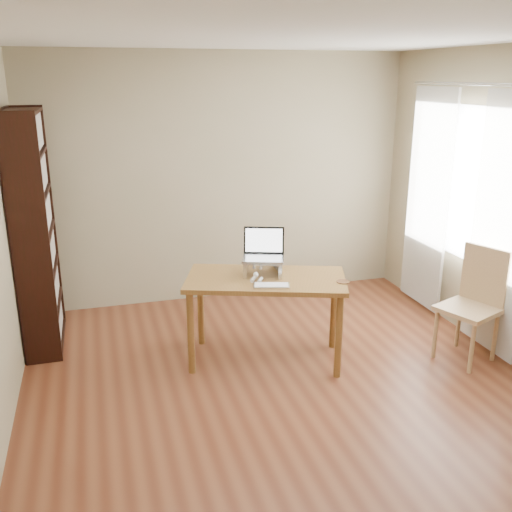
{
  "coord_description": "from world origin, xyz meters",
  "views": [
    {
      "loc": [
        -1.32,
        -3.59,
        2.35
      ],
      "look_at": [
        -0.09,
        0.64,
        0.95
      ],
      "focal_mm": 40.0,
      "sensor_mm": 36.0,
      "label": 1
    }
  ],
  "objects": [
    {
      "name": "room",
      "position": [
        0.03,
        0.01,
        1.3
      ],
      "size": [
        4.04,
        4.54,
        2.64
      ],
      "color": "#562716",
      "rests_on": "ground"
    },
    {
      "name": "bookshelf",
      "position": [
        -1.83,
        1.55,
        1.05
      ],
      "size": [
        0.3,
        0.9,
        2.1
      ],
      "color": "black",
      "rests_on": "ground"
    },
    {
      "name": "curtains",
      "position": [
        1.92,
        0.8,
        1.17
      ],
      "size": [
        0.03,
        1.9,
        2.25
      ],
      "color": "white",
      "rests_on": "ground"
    },
    {
      "name": "desk",
      "position": [
        0.0,
        0.66,
        0.64
      ],
      "size": [
        1.46,
        1.05,
        0.75
      ],
      "rotation": [
        0.0,
        0.0,
        -0.34
      ],
      "color": "brown",
      "rests_on": "ground"
    },
    {
      "name": "laptop_stand",
      "position": [
        0.0,
        0.74,
        0.83
      ],
      "size": [
        0.32,
        0.25,
        0.13
      ],
      "rotation": [
        0.0,
        0.0,
        -0.34
      ],
      "color": "silver",
      "rests_on": "desk"
    },
    {
      "name": "laptop",
      "position": [
        0.0,
        0.8,
        0.94
      ],
      "size": [
        0.4,
        0.39,
        0.24
      ],
      "rotation": [
        0.0,
        0.0,
        -0.34
      ],
      "color": "silver",
      "rests_on": "laptop_stand"
    },
    {
      "name": "keyboard",
      "position": [
        -0.02,
        0.44,
        0.76
      ],
      "size": [
        0.31,
        0.2,
        0.02
      ],
      "rotation": [
        0.0,
        0.0,
        -0.28
      ],
      "color": "silver",
      "rests_on": "desk"
    },
    {
      "name": "coaster",
      "position": [
        0.57,
        0.38,
        0.75
      ],
      "size": [
        0.11,
        0.11,
        0.01
      ],
      "primitive_type": "cylinder",
      "color": "brown",
      "rests_on": "desk"
    },
    {
      "name": "cat",
      "position": [
        -0.02,
        0.77,
        0.81
      ],
      "size": [
        0.24,
        0.47,
        0.14
      ],
      "rotation": [
        0.0,
        0.0,
        -0.53
      ],
      "color": "#473E38",
      "rests_on": "desk"
    },
    {
      "name": "chair",
      "position": [
        1.72,
        0.18,
        0.53
      ],
      "size": [
        0.57,
        0.56,
        0.98
      ],
      "rotation": [
        0.0,
        0.0,
        0.39
      ],
      "color": "tan",
      "rests_on": "ground"
    }
  ]
}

